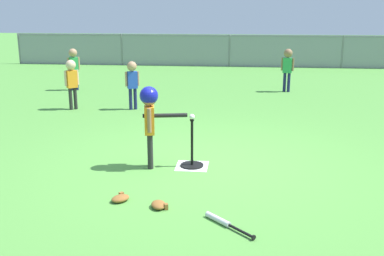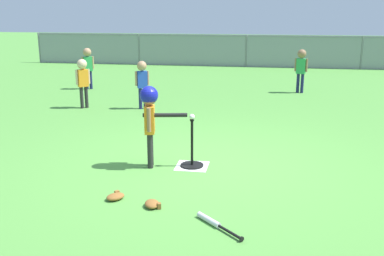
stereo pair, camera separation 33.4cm
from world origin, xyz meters
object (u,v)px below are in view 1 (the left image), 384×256
at_px(spare_bat_silver, 223,222).
at_px(glove_by_plate, 120,198).
at_px(fielder_near_right, 132,79).
at_px(batting_tee, 192,159).
at_px(fielder_deep_center, 74,64).
at_px(fielder_deep_left, 288,64).
at_px(fielder_deep_right, 72,78).
at_px(batter_child, 150,110).
at_px(baseball_on_tee, 192,117).
at_px(glove_near_bats, 159,205).

height_order(spare_bat_silver, glove_by_plate, glove_by_plate).
xyz_separation_m(fielder_near_right, glove_by_plate, (0.95, -4.67, -0.63)).
relative_size(batting_tee, fielder_deep_center, 0.62).
height_order(fielder_deep_left, fielder_deep_right, fielder_deep_left).
bearing_deg(batter_child, batting_tee, 10.54).
distance_m(fielder_deep_left, fielder_deep_right, 5.41).
bearing_deg(glove_by_plate, batting_tee, 61.04).
bearing_deg(fielder_deep_left, batting_tee, -107.29).
xyz_separation_m(baseball_on_tee, fielder_near_right, (-1.64, 3.42, -0.04)).
height_order(spare_bat_silver, glove_near_bats, glove_near_bats).
bearing_deg(batter_child, baseball_on_tee, 10.54).
bearing_deg(fielder_deep_left, baseball_on_tee, -107.29).
relative_size(batter_child, glove_near_bats, 4.33).
relative_size(fielder_deep_center, spare_bat_silver, 2.09).
bearing_deg(batting_tee, fielder_deep_right, 131.49).
distance_m(fielder_deep_center, glove_by_plate, 7.43).
bearing_deg(fielder_deep_left, fielder_deep_center, -176.20).
height_order(fielder_deep_left, glove_near_bats, fielder_deep_left).
xyz_separation_m(baseball_on_tee, batter_child, (-0.56, -0.10, 0.10)).
distance_m(fielder_deep_left, glove_by_plate, 7.59).
height_order(fielder_near_right, glove_near_bats, fielder_near_right).
height_order(fielder_deep_center, fielder_near_right, fielder_deep_center).
height_order(fielder_deep_left, fielder_near_right, fielder_deep_left).
height_order(batting_tee, glove_near_bats, batting_tee).
height_order(batter_child, fielder_near_right, batter_child).
xyz_separation_m(baseball_on_tee, spare_bat_silver, (0.49, -1.70, -0.68)).
relative_size(fielder_deep_center, glove_near_bats, 4.17).
xyz_separation_m(fielder_near_right, glove_near_bats, (1.41, -4.80, -0.63)).
distance_m(fielder_near_right, spare_bat_silver, 5.58).
relative_size(baseball_on_tee, fielder_deep_right, 0.07).
bearing_deg(fielder_deep_left, glove_near_bats, -105.79).
distance_m(fielder_deep_left, fielder_deep_center, 5.53).
bearing_deg(batting_tee, baseball_on_tee, 26.57).
bearing_deg(spare_bat_silver, glove_near_bats, 155.71).
distance_m(batting_tee, fielder_deep_center, 6.66).
bearing_deg(glove_near_bats, batting_tee, 80.87).
distance_m(fielder_near_right, glove_near_bats, 5.04).
relative_size(batting_tee, glove_by_plate, 2.47).
xyz_separation_m(fielder_deep_center, glove_by_plate, (3.00, -6.76, -0.67)).
bearing_deg(glove_by_plate, glove_near_bats, -15.46).
height_order(baseball_on_tee, fielder_deep_left, fielder_deep_left).
xyz_separation_m(fielder_deep_center, glove_near_bats, (3.47, -6.89, -0.67)).
distance_m(baseball_on_tee, fielder_near_right, 3.80).
distance_m(batter_child, fielder_near_right, 3.69).
height_order(fielder_deep_center, glove_by_plate, fielder_deep_center).
height_order(fielder_deep_right, spare_bat_silver, fielder_deep_right).
bearing_deg(fielder_deep_left, fielder_near_right, -144.66).
bearing_deg(fielder_deep_right, baseball_on_tee, -48.51).
xyz_separation_m(batting_tee, fielder_deep_center, (-3.69, 5.52, 0.59)).
relative_size(fielder_deep_right, glove_near_bats, 4.07).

